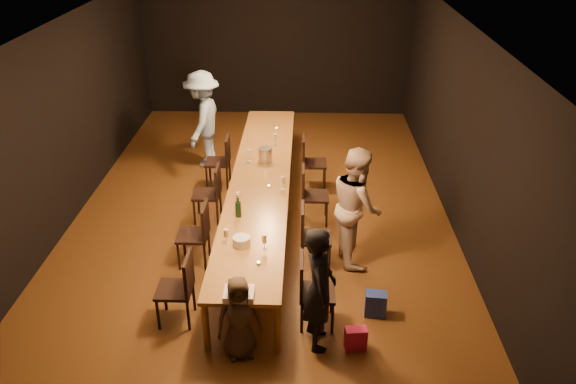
{
  "coord_description": "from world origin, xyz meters",
  "views": [
    {
      "loc": [
        0.67,
        -7.69,
        4.61
      ],
      "look_at": [
        0.46,
        -0.91,
        1.0
      ],
      "focal_mm": 35.0,
      "sensor_mm": 36.0,
      "label": 1
    }
  ],
  "objects_px": {
    "chair_left_2": "(207,194)",
    "woman_birthday": "(319,289)",
    "chair_left_0": "(174,289)",
    "chair_left_1": "(193,235)",
    "chair_right_3": "(314,163)",
    "champagne_bottle": "(238,206)",
    "chair_right_0": "(317,292)",
    "man_blue": "(203,119)",
    "ice_bucket": "(265,155)",
    "plate_stack": "(242,241)",
    "table": "(260,181)",
    "chair_right_2": "(315,195)",
    "chair_right_1": "(316,237)",
    "woman_tan": "(356,206)",
    "child": "(239,318)",
    "birthday_cake": "(239,294)",
    "chair_left_3": "(218,161)"
  },
  "relations": [
    {
      "from": "chair_right_2",
      "to": "chair_left_3",
      "type": "height_order",
      "value": "same"
    },
    {
      "from": "chair_right_1",
      "to": "birthday_cake",
      "type": "height_order",
      "value": "chair_right_1"
    },
    {
      "from": "birthday_cake",
      "to": "chair_left_1",
      "type": "bearing_deg",
      "value": 116.1
    },
    {
      "from": "chair_right_2",
      "to": "ice_bucket",
      "type": "distance_m",
      "value": 1.09
    },
    {
      "from": "chair_left_0",
      "to": "child",
      "type": "height_order",
      "value": "child"
    },
    {
      "from": "chair_left_2",
      "to": "man_blue",
      "type": "relative_size",
      "value": 0.51
    },
    {
      "from": "ice_bucket",
      "to": "chair_right_0",
      "type": "bearing_deg",
      "value": -74.83
    },
    {
      "from": "chair_left_3",
      "to": "woman_tan",
      "type": "bearing_deg",
      "value": -134.36
    },
    {
      "from": "chair_left_3",
      "to": "birthday_cake",
      "type": "distance_m",
      "value": 4.17
    },
    {
      "from": "chair_right_0",
      "to": "chair_left_3",
      "type": "relative_size",
      "value": 1.0
    },
    {
      "from": "man_blue",
      "to": "chair_left_2",
      "type": "bearing_deg",
      "value": 17.74
    },
    {
      "from": "champagne_bottle",
      "to": "ice_bucket",
      "type": "xyz_separation_m",
      "value": [
        0.24,
        1.77,
        -0.05
      ]
    },
    {
      "from": "chair_left_2",
      "to": "plate_stack",
      "type": "xyz_separation_m",
      "value": [
        0.76,
        -1.88,
        0.35
      ]
    },
    {
      "from": "chair_right_0",
      "to": "chair_left_2",
      "type": "distance_m",
      "value": 2.94
    },
    {
      "from": "woman_tan",
      "to": "plate_stack",
      "type": "height_order",
      "value": "woman_tan"
    },
    {
      "from": "man_blue",
      "to": "birthday_cake",
      "type": "height_order",
      "value": "man_blue"
    },
    {
      "from": "table",
      "to": "chair_right_3",
      "type": "bearing_deg",
      "value": 54.69
    },
    {
      "from": "chair_left_1",
      "to": "chair_right_1",
      "type": "bearing_deg",
      "value": -90.0
    },
    {
      "from": "chair_right_1",
      "to": "woman_birthday",
      "type": "relative_size",
      "value": 0.6
    },
    {
      "from": "chair_left_2",
      "to": "plate_stack",
      "type": "distance_m",
      "value": 2.05
    },
    {
      "from": "man_blue",
      "to": "chair_left_1",
      "type": "bearing_deg",
      "value": 14.1
    },
    {
      "from": "chair_right_3",
      "to": "plate_stack",
      "type": "height_order",
      "value": "chair_right_3"
    },
    {
      "from": "man_blue",
      "to": "ice_bucket",
      "type": "bearing_deg",
      "value": 48.08
    },
    {
      "from": "woman_tan",
      "to": "child",
      "type": "bearing_deg",
      "value": 133.04
    },
    {
      "from": "chair_right_0",
      "to": "chair_left_0",
      "type": "distance_m",
      "value": 1.7
    },
    {
      "from": "chair_left_0",
      "to": "birthday_cake",
      "type": "distance_m",
      "value": 1.02
    },
    {
      "from": "chair_left_3",
      "to": "woman_birthday",
      "type": "height_order",
      "value": "woman_birthday"
    },
    {
      "from": "chair_left_0",
      "to": "chair_left_1",
      "type": "bearing_deg",
      "value": 0.0
    },
    {
      "from": "man_blue",
      "to": "chair_right_0",
      "type": "bearing_deg",
      "value": 32.5
    },
    {
      "from": "man_blue",
      "to": "champagne_bottle",
      "type": "distance_m",
      "value": 3.4
    },
    {
      "from": "chair_right_2",
      "to": "birthday_cake",
      "type": "distance_m",
      "value": 3.02
    },
    {
      "from": "chair_left_2",
      "to": "ice_bucket",
      "type": "relative_size",
      "value": 3.85
    },
    {
      "from": "woman_birthday",
      "to": "woman_tan",
      "type": "distance_m",
      "value": 1.82
    },
    {
      "from": "child",
      "to": "chair_left_0",
      "type": "bearing_deg",
      "value": 131.76
    },
    {
      "from": "chair_left_2",
      "to": "woman_birthday",
      "type": "relative_size",
      "value": 0.6
    },
    {
      "from": "chair_right_3",
      "to": "champagne_bottle",
      "type": "xyz_separation_m",
      "value": [
        -1.06,
        -2.37,
        0.45
      ]
    },
    {
      "from": "woman_birthday",
      "to": "man_blue",
      "type": "xyz_separation_m",
      "value": [
        -2.08,
        4.81,
        0.14
      ]
    },
    {
      "from": "plate_stack",
      "to": "chair_right_3",
      "type": "bearing_deg",
      "value": 73.02
    },
    {
      "from": "chair_right_1",
      "to": "chair_left_0",
      "type": "distance_m",
      "value": 2.08
    },
    {
      "from": "table",
      "to": "child",
      "type": "xyz_separation_m",
      "value": [
        -0.02,
        -2.95,
        -0.19
      ]
    },
    {
      "from": "chair_left_3",
      "to": "ice_bucket",
      "type": "distance_m",
      "value": 1.14
    },
    {
      "from": "chair_left_3",
      "to": "ice_bucket",
      "type": "xyz_separation_m",
      "value": [
        0.89,
        -0.6,
        0.41
      ]
    },
    {
      "from": "man_blue",
      "to": "child",
      "type": "height_order",
      "value": "man_blue"
    },
    {
      "from": "birthday_cake",
      "to": "chair_right_0",
      "type": "bearing_deg",
      "value": 28.39
    },
    {
      "from": "chair_right_2",
      "to": "ice_bucket",
      "type": "height_order",
      "value": "ice_bucket"
    },
    {
      "from": "table",
      "to": "man_blue",
      "type": "bearing_deg",
      "value": 120.4
    },
    {
      "from": "woman_tan",
      "to": "chair_right_2",
      "type": "bearing_deg",
      "value": 17.5
    },
    {
      "from": "chair_right_0",
      "to": "chair_left_2",
      "type": "xyz_separation_m",
      "value": [
        -1.7,
        2.4,
        0.0
      ]
    },
    {
      "from": "table",
      "to": "plate_stack",
      "type": "bearing_deg",
      "value": -92.74
    },
    {
      "from": "table",
      "to": "ice_bucket",
      "type": "height_order",
      "value": "ice_bucket"
    }
  ]
}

